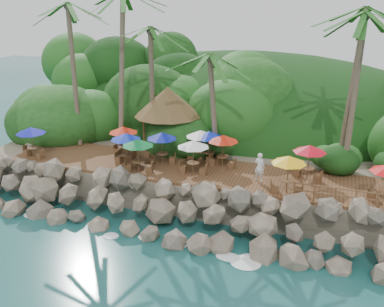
% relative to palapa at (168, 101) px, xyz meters
% --- Properties ---
extents(ground, '(140.00, 140.00, 0.00)m').
position_rel_palapa_xyz_m(ground, '(3.34, -10.07, -5.79)').
color(ground, '#19514F').
rests_on(ground, ground).
extents(land_base, '(32.00, 25.20, 2.10)m').
position_rel_palapa_xyz_m(land_base, '(3.34, 5.93, -4.74)').
color(land_base, gray).
rests_on(land_base, ground).
extents(jungle_hill, '(44.80, 28.00, 15.40)m').
position_rel_palapa_xyz_m(jungle_hill, '(3.34, 13.43, -5.79)').
color(jungle_hill, '#143811').
rests_on(jungle_hill, ground).
extents(seawall, '(29.00, 4.00, 2.30)m').
position_rel_palapa_xyz_m(seawall, '(3.34, -8.07, -4.64)').
color(seawall, gray).
rests_on(seawall, ground).
extents(terrace, '(26.00, 5.00, 0.20)m').
position_rel_palapa_xyz_m(terrace, '(3.34, -4.07, -3.59)').
color(terrace, brown).
rests_on(terrace, land_base).
extents(jungle_foliage, '(44.00, 16.00, 12.00)m').
position_rel_palapa_xyz_m(jungle_foliage, '(3.34, 4.93, -5.79)').
color(jungle_foliage, '#143811').
rests_on(jungle_foliage, ground).
extents(foam_line, '(25.20, 0.80, 0.06)m').
position_rel_palapa_xyz_m(foam_line, '(3.34, -9.77, -5.76)').
color(foam_line, white).
rests_on(foam_line, ground).
extents(palms, '(25.93, 7.09, 12.58)m').
position_rel_palapa_xyz_m(palms, '(3.15, -1.26, 6.17)').
color(palms, brown).
rests_on(palms, ground).
extents(palapa, '(5.13, 5.13, 4.60)m').
position_rel_palapa_xyz_m(palapa, '(0.00, 0.00, 0.00)').
color(palapa, brown).
rests_on(palapa, ground).
extents(dining_clusters, '(25.36, 5.28, 2.25)m').
position_rel_palapa_xyz_m(dining_clusters, '(3.49, -4.17, -1.62)').
color(dining_clusters, brown).
rests_on(dining_clusters, terrace).
extents(railing, '(6.10, 0.10, 1.00)m').
position_rel_palapa_xyz_m(railing, '(13.03, -6.42, -2.88)').
color(railing, brown).
rests_on(railing, terrace).
extents(waiter, '(0.79, 0.65, 1.86)m').
position_rel_palapa_xyz_m(waiter, '(7.95, -4.62, -2.56)').
color(waiter, white).
rests_on(waiter, terrace).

